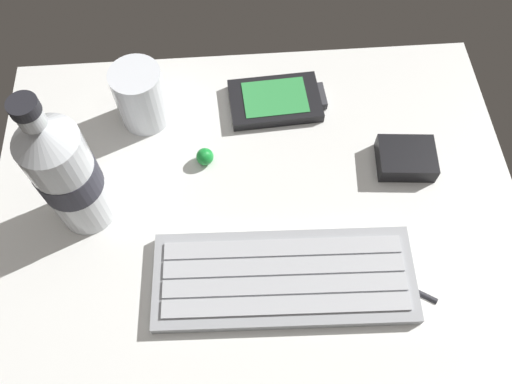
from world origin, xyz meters
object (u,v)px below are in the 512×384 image
object	(u,v)px
juice_cup	(141,98)
stylus_pen	(397,281)
keyboard	(284,278)
trackball_mouse	(205,157)
charger_block	(406,158)
handheld_device	(276,101)
water_bottle	(66,172)

from	to	relation	value
juice_cup	stylus_pen	size ratio (longest dim) A/B	0.89
keyboard	trackball_mouse	world-z (taller)	trackball_mouse
keyboard	charger_block	bearing A→B (deg)	40.55
keyboard	handheld_device	xyz separation A→B (cm)	(1.35, 24.75, -0.08)
juice_cup	charger_block	distance (cm)	34.12
handheld_device	keyboard	bearing A→B (deg)	-93.11
handheld_device	water_bottle	distance (cm)	29.00
water_bottle	trackball_mouse	bearing A→B (deg)	22.74
keyboard	stylus_pen	world-z (taller)	keyboard
charger_block	trackball_mouse	xyz separation A→B (cm)	(-24.99, 2.11, -0.10)
handheld_device	water_bottle	bearing A→B (deg)	-148.98
juice_cup	water_bottle	bearing A→B (deg)	-115.73
keyboard	water_bottle	distance (cm)	26.09
juice_cup	water_bottle	xyz separation A→B (cm)	(-6.48, -13.45, 5.10)
water_bottle	stylus_pen	distance (cm)	37.91
water_bottle	stylus_pen	size ratio (longest dim) A/B	2.19
keyboard	charger_block	world-z (taller)	charger_block
charger_block	trackball_mouse	distance (cm)	25.08
charger_block	stylus_pen	size ratio (longest dim) A/B	0.74
keyboard	juice_cup	xyz separation A→B (cm)	(-15.99, 23.88, 3.10)
juice_cup	charger_block	xyz separation A→B (cm)	(32.62, -9.65, -2.71)
handheld_device	juice_cup	world-z (taller)	juice_cup
juice_cup	stylus_pen	bearing A→B (deg)	-41.21
water_bottle	stylus_pen	xyz separation A→B (cm)	(35.05, -11.56, -8.66)
water_bottle	stylus_pen	world-z (taller)	water_bottle
juice_cup	water_bottle	world-z (taller)	water_bottle
handheld_device	juice_cup	distance (cm)	17.65
water_bottle	charger_block	distance (cm)	40.05
water_bottle	keyboard	bearing A→B (deg)	-24.88
trackball_mouse	stylus_pen	size ratio (longest dim) A/B	0.23
juice_cup	charger_block	size ratio (longest dim) A/B	1.21
stylus_pen	water_bottle	bearing A→B (deg)	-165.77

